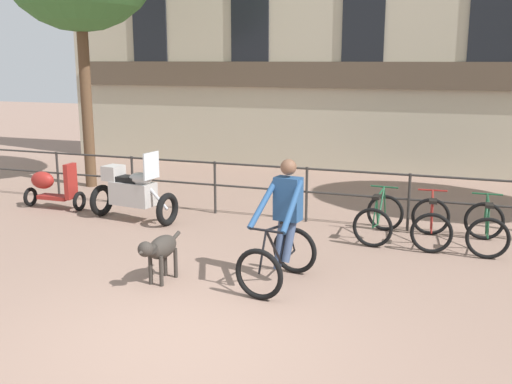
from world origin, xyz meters
name	(u,v)px	position (x,y,z in m)	size (l,w,h in m)	color
ground_plane	(183,339)	(0.00, 0.00, 0.00)	(60.00, 60.00, 0.00)	#8E7060
canal_railing	(307,185)	(0.00, 5.20, 0.71)	(15.05, 0.05, 1.05)	#2D2B28
cyclist_with_bike	(282,229)	(0.51, 2.02, 0.76)	(0.84, 1.26, 1.70)	black
dog	(160,249)	(-1.06, 1.45, 0.48)	(0.31, 1.00, 0.68)	#332D28
parked_motorcycle	(132,192)	(-3.13, 4.17, 0.56)	(1.76, 0.84, 1.35)	black
parked_bicycle_near_lamp	(379,218)	(1.46, 4.54, 0.36)	(0.72, 1.15, 0.86)	black
parked_bicycle_mid_left	(431,223)	(2.31, 4.54, 0.36)	(0.74, 1.16, 0.86)	black
parked_bicycle_mid_right	(486,228)	(3.17, 4.54, 0.36)	(0.70, 1.13, 0.86)	black
parked_scooter	(52,187)	(-5.19, 4.44, 0.46)	(1.29, 0.42, 0.96)	black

